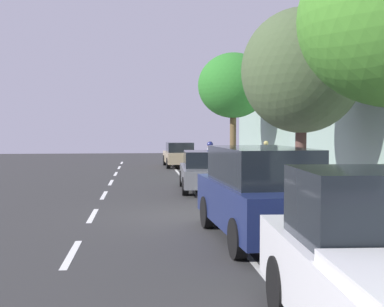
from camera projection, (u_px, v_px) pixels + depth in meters
name	position (u px, v px, depth m)	size (l,w,h in m)	color
ground	(194.00, 216.00, 13.55)	(69.41, 69.41, 0.00)	#303030
sidewalk	(330.00, 211.00, 13.94)	(3.44, 43.38, 0.15)	#A28FA7
curb_edge	(267.00, 212.00, 13.75)	(0.16, 43.38, 0.15)	gray
lane_stripe_centre	(93.00, 216.00, 13.68)	(0.14, 44.20, 0.01)	white
lane_stripe_bike_edge	(215.00, 216.00, 13.61)	(0.12, 43.38, 0.01)	white
parked_suv_dark_blue_second	(260.00, 192.00, 10.66)	(2.19, 4.81, 1.99)	navy
parked_sedan_grey_mid	(205.00, 171.00, 19.18)	(1.99, 4.48, 1.52)	slate
parked_sedan_tan_far	(180.00, 155.00, 30.99)	(1.93, 4.44, 1.52)	tan
bicycle_at_curb	(205.00, 171.00, 23.60)	(1.62, 0.68, 0.73)	black
cyclist_with_backpack	(211.00, 156.00, 23.13)	(0.47, 0.61, 1.79)	#C6B284
street_tree_far_end	(302.00, 71.00, 15.01)	(3.64, 3.64, 5.86)	brown
street_tree_corner	(233.00, 86.00, 26.12)	(3.70, 3.70, 6.20)	brown
pedestrian_on_phone	(266.00, 156.00, 24.09)	(0.48, 0.46, 1.65)	black
fire_hydrant	(222.00, 166.00, 24.08)	(0.22, 0.22, 0.84)	red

